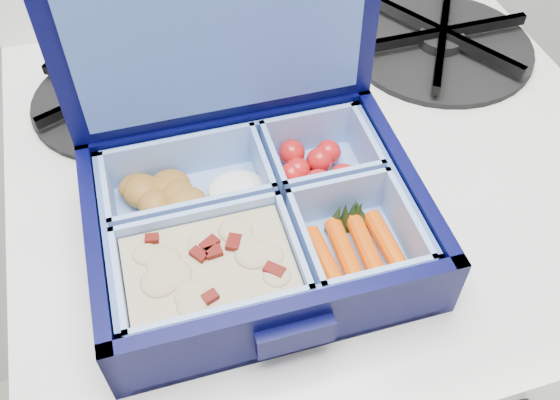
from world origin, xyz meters
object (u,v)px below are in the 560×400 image
object	(u,v)px
fork	(260,135)
bento_box	(257,223)
burner_grate	(442,38)
stove	(301,343)

from	to	relation	value
fork	bento_box	bearing A→B (deg)	-69.82
burner_grate	fork	distance (m)	0.23
stove	burner_grate	distance (m)	0.47
stove	burner_grate	world-z (taller)	burner_grate
bento_box	burner_grate	bearing A→B (deg)	38.27
stove	fork	world-z (taller)	fork
stove	bento_box	size ratio (longest dim) A/B	3.35
stove	fork	distance (m)	0.42
burner_grate	fork	size ratio (longest dim) A/B	0.99
stove	bento_box	xyz separation A→B (m)	(-0.08, -0.11, 0.45)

